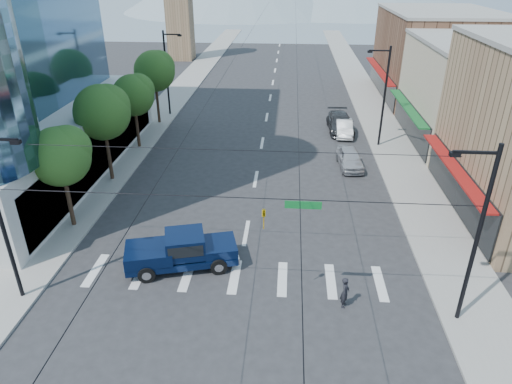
# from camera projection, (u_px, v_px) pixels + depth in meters

# --- Properties ---
(ground) EXTENTS (160.00, 160.00, 0.00)m
(ground) POSITION_uv_depth(u_px,v_px,m) (235.00, 295.00, 23.49)
(ground) COLOR #28282B
(ground) RESTS_ON ground
(sidewalk_left) EXTENTS (4.00, 120.00, 0.15)m
(sidewalk_left) POSITION_uv_depth(u_px,v_px,m) (180.00, 91.00, 59.82)
(sidewalk_left) COLOR gray
(sidewalk_left) RESTS_ON ground
(sidewalk_right) EXTENTS (4.00, 120.00, 0.15)m
(sidewalk_right) POSITION_uv_depth(u_px,v_px,m) (365.00, 95.00, 58.21)
(sidewalk_right) COLOR gray
(sidewalk_right) RESTS_ON ground
(shop_mid) EXTENTS (12.00, 14.00, 9.00)m
(shop_mid) POSITION_uv_depth(u_px,v_px,m) (483.00, 95.00, 41.44)
(shop_mid) COLOR tan
(shop_mid) RESTS_ON ground
(shop_far) EXTENTS (12.00, 18.00, 10.00)m
(shop_far) POSITION_uv_depth(u_px,v_px,m) (436.00, 56.00, 55.44)
(shop_far) COLOR brown
(shop_far) RESTS_ON ground
(tree_near) EXTENTS (3.65, 3.64, 6.71)m
(tree_near) POSITION_uv_depth(u_px,v_px,m) (62.00, 154.00, 27.39)
(tree_near) COLOR black
(tree_near) RESTS_ON ground
(tree_midnear) EXTENTS (4.09, 4.09, 7.52)m
(tree_midnear) POSITION_uv_depth(u_px,v_px,m) (104.00, 110.00, 33.34)
(tree_midnear) COLOR black
(tree_midnear) RESTS_ON ground
(tree_midfar) EXTENTS (3.65, 3.64, 6.71)m
(tree_midfar) POSITION_uv_depth(u_px,v_px,m) (135.00, 94.00, 39.84)
(tree_midfar) COLOR black
(tree_midfar) RESTS_ON ground
(tree_far) EXTENTS (4.09, 4.09, 7.52)m
(tree_far) POSITION_uv_depth(u_px,v_px,m) (156.00, 70.00, 45.79)
(tree_far) COLOR black
(tree_far) RESTS_ON ground
(signal_rig) EXTENTS (21.80, 0.20, 9.00)m
(signal_rig) POSITION_uv_depth(u_px,v_px,m) (235.00, 228.00, 20.49)
(signal_rig) COLOR black
(signal_rig) RESTS_ON ground
(lamp_pole_nw) EXTENTS (2.00, 0.25, 9.00)m
(lamp_pole_nw) POSITION_uv_depth(u_px,v_px,m) (168.00, 70.00, 48.64)
(lamp_pole_nw) COLOR black
(lamp_pole_nw) RESTS_ON ground
(lamp_pole_ne) EXTENTS (2.00, 0.25, 9.00)m
(lamp_pole_ne) POSITION_uv_depth(u_px,v_px,m) (383.00, 94.00, 40.09)
(lamp_pole_ne) COLOR black
(lamp_pole_ne) RESTS_ON ground
(pickup_truck) EXTENTS (6.52, 3.69, 2.09)m
(pickup_truck) POSITION_uv_depth(u_px,v_px,m) (181.00, 250.00, 25.20)
(pickup_truck) COLOR black
(pickup_truck) RESTS_ON ground
(pedestrian) EXTENTS (0.55, 0.70, 1.69)m
(pedestrian) POSITION_uv_depth(u_px,v_px,m) (345.00, 292.00, 22.38)
(pedestrian) COLOR black
(pedestrian) RESTS_ON ground
(parked_car_near) EXTENTS (2.20, 4.68, 1.55)m
(parked_car_near) POSITION_uv_depth(u_px,v_px,m) (350.00, 158.00, 37.75)
(parked_car_near) COLOR #B3B2B7
(parked_car_near) RESTS_ON ground
(parked_car_mid) EXTENTS (1.71, 4.47, 1.45)m
(parked_car_mid) POSITION_uv_depth(u_px,v_px,m) (344.00, 128.00, 44.71)
(parked_car_mid) COLOR white
(parked_car_mid) RESTS_ON ground
(parked_car_far) EXTENTS (2.60, 5.93, 1.70)m
(parked_car_far) POSITION_uv_depth(u_px,v_px,m) (340.00, 123.00, 45.74)
(parked_car_far) COLOR #2F3032
(parked_car_far) RESTS_ON ground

